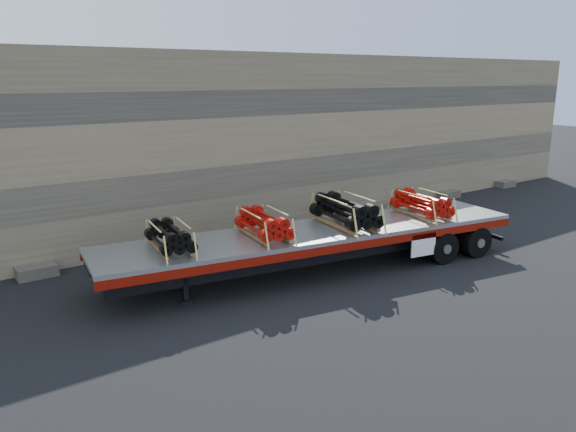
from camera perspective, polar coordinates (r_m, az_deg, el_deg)
name	(u,v)px	position (r m, az deg, el deg)	size (l,w,h in m)	color
ground	(330,267)	(18.58, 4.28, -5.17)	(120.00, 120.00, 0.00)	black
rock_wall	(227,142)	(23.02, -6.19, 7.46)	(44.00, 3.00, 7.00)	#7A6B54
trailer	(317,251)	(17.92, 2.94, -3.52)	(13.92, 2.68, 1.39)	#AAADB2
bundle_front	(170,238)	(15.91, -11.92, -2.17)	(0.98, 1.96, 0.70)	black
bundle_midfront	(264,225)	(16.82, -2.47, -0.89)	(1.06, 2.12, 0.75)	#A50F08
bundle_midrear	(345,212)	(18.14, 5.86, 0.38)	(1.25, 2.51, 0.89)	black
bundle_rear	(422,204)	(19.97, 13.41, 1.15)	(1.09, 2.18, 0.77)	#A50F08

